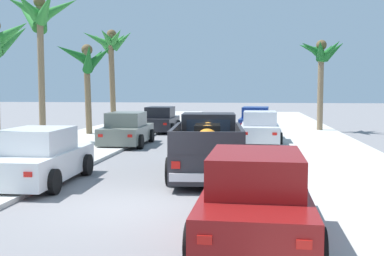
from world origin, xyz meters
The scene contains 16 objects.
ground_plane centered at (0.00, 0.00, 0.00)m, with size 160.00×160.00×0.00m, color slate.
sidewalk_left centered at (-5.24, 12.00, 0.06)m, with size 5.17×60.00×0.12m, color beige.
sidewalk_right centered at (5.24, 12.00, 0.06)m, with size 5.17×60.00×0.12m, color beige.
curb_left centered at (-4.06, 12.00, 0.05)m, with size 0.16×60.00×0.10m, color silver.
curb_right centered at (4.06, 12.00, 0.05)m, with size 0.16×60.00×0.10m, color silver.
pickup_truck centered at (1.39, 4.14, 0.81)m, with size 2.49×5.34×1.80m.
car_left_near centered at (2.94, 18.47, 0.71)m, with size 2.19×4.33×1.54m.
car_right_near centered at (-3.10, 2.23, 0.71)m, with size 2.12×4.30×1.54m.
car_left_mid centered at (-2.79, 17.98, 0.71)m, with size 2.07×4.28×1.54m.
car_right_mid centered at (-3.05, 11.18, 0.71)m, with size 2.11×4.30×1.54m.
car_left_far centered at (3.10, 12.87, 0.71)m, with size 2.06×4.28×1.54m.
car_right_far centered at (2.76, -1.89, 0.71)m, with size 2.09×4.29×1.54m.
palm_tree_left_fore centered at (-6.93, 10.78, 5.83)m, with size 3.72×3.78×6.91m.
palm_tree_right_mid centered at (-6.85, 21.17, 5.49)m, with size 3.61×3.44×6.66m.
palm_tree_left_back centered at (-6.34, 15.05, 4.12)m, with size 3.20×3.63×5.13m.
palm_tree_right_back centered at (6.85, 19.31, 4.63)m, with size 2.94×3.58×5.61m.
Camera 1 is at (2.68, -9.87, 2.60)m, focal length 43.75 mm.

